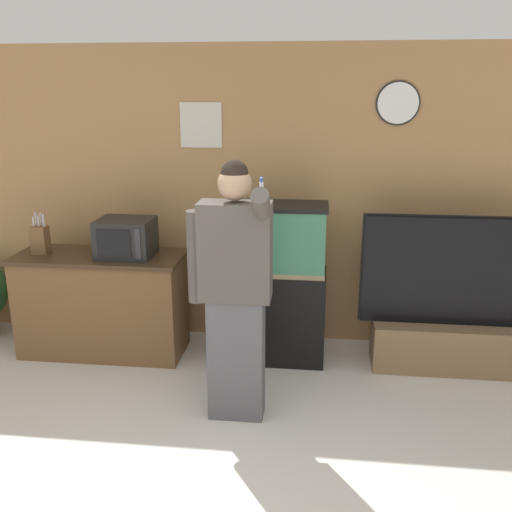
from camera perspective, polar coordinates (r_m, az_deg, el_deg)
The scene contains 7 objects.
wall_back_paneled at distance 5.05m, azimuth 0.51°, elevation 5.82°, with size 10.00×0.08×2.60m.
counter_island at distance 5.12m, azimuth -15.09°, elevation -4.62°, with size 1.43×0.58×0.89m.
microwave at distance 4.84m, azimuth -12.88°, elevation 1.79°, with size 0.45×0.38×0.32m.
knife_block at distance 5.14m, azimuth -20.78°, elevation 1.57°, with size 0.13×0.12×0.34m.
aquarium_on_stand at distance 4.76m, azimuth 1.99°, elevation -2.75°, with size 0.83×0.43×1.34m.
tv_on_stand at distance 4.95m, azimuth 19.02°, elevation -6.60°, with size 1.53×0.40×1.29m.
person_standing at distance 3.82m, azimuth -2.19°, elevation -3.39°, with size 0.57×0.43×1.81m.
Camera 1 is at (0.53, -2.26, 2.24)m, focal length 40.00 mm.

